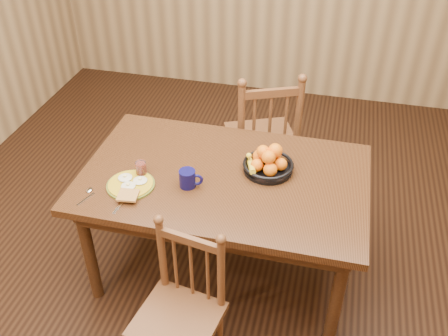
% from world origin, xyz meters
% --- Properties ---
extents(room, '(4.52, 5.02, 2.72)m').
position_xyz_m(room, '(0.00, 0.00, 1.35)').
color(room, black).
rests_on(room, ground).
extents(dining_table, '(1.60, 1.00, 0.75)m').
position_xyz_m(dining_table, '(0.00, 0.00, 0.67)').
color(dining_table, black).
rests_on(dining_table, ground).
extents(chair_far, '(0.61, 0.60, 1.04)m').
position_xyz_m(chair_far, '(0.09, 0.79, 0.51)').
color(chair_far, '#4F2E17').
rests_on(chair_far, ground).
extents(chair_near, '(0.45, 0.44, 0.87)m').
position_xyz_m(chair_near, '(-0.05, -0.71, 0.42)').
color(chair_near, '#4F2E17').
rests_on(chair_near, ground).
extents(breakfast_plate, '(0.26, 0.29, 0.04)m').
position_xyz_m(breakfast_plate, '(-0.47, -0.22, 0.76)').
color(breakfast_plate, '#59601E').
rests_on(breakfast_plate, dining_table).
extents(fork, '(0.04, 0.18, 0.00)m').
position_xyz_m(fork, '(-0.46, -0.35, 0.75)').
color(fork, silver).
rests_on(fork, dining_table).
extents(spoon, '(0.06, 0.16, 0.01)m').
position_xyz_m(spoon, '(-0.67, -0.33, 0.75)').
color(spoon, silver).
rests_on(spoon, dining_table).
extents(coffee_mug, '(0.13, 0.09, 0.10)m').
position_xyz_m(coffee_mug, '(-0.17, -0.14, 0.80)').
color(coffee_mug, '#0D0B40').
rests_on(coffee_mug, dining_table).
extents(juice_glass, '(0.06, 0.06, 0.09)m').
position_xyz_m(juice_glass, '(-0.45, -0.11, 0.79)').
color(juice_glass, silver).
rests_on(juice_glass, dining_table).
extents(fruit_bowl, '(0.29, 0.29, 0.17)m').
position_xyz_m(fruit_bowl, '(0.23, 0.10, 0.81)').
color(fruit_bowl, black).
rests_on(fruit_bowl, dining_table).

